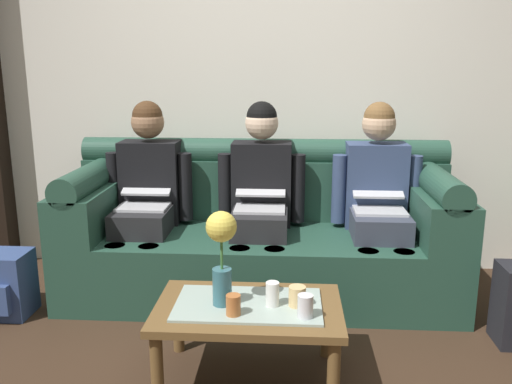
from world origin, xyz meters
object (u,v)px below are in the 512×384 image
at_px(person_left, 147,191).
at_px(person_right, 378,194).
at_px(couch, 261,236).
at_px(cup_far_center, 297,296).
at_px(coffee_table, 248,315).
at_px(flower_vase, 222,247).
at_px(cup_far_left, 272,294).
at_px(cup_near_left, 233,305).
at_px(backpack_left, 0,285).
at_px(cup_near_right, 305,306).
at_px(person_middle, 261,192).

xyz_separation_m(person_left, person_right, (1.46, -0.00, 0.00)).
bearing_deg(couch, person_right, -0.35).
distance_m(person_right, cup_far_center, 1.18).
height_order(person_left, person_right, same).
relative_size(coffee_table, cup_far_center, 9.29).
relative_size(couch, flower_vase, 5.53).
relative_size(person_right, cup_far_left, 10.94).
xyz_separation_m(couch, cup_far_left, (0.11, -1.05, 0.07)).
bearing_deg(cup_far_left, cup_near_left, -148.13).
distance_m(couch, backpack_left, 1.58).
distance_m(couch, person_right, 0.79).
distance_m(coffee_table, cup_near_left, 0.17).
bearing_deg(person_left, cup_far_left, -51.04).
distance_m(coffee_table, backpack_left, 1.61).
distance_m(couch, person_left, 0.79).
relative_size(cup_near_right, cup_far_center, 1.10).
distance_m(person_left, person_middle, 0.73).
bearing_deg(coffee_table, person_middle, 90.00).
bearing_deg(person_right, flower_vase, -129.13).
bearing_deg(flower_vase, person_right, 50.87).
relative_size(person_right, flower_vase, 2.78).
height_order(person_middle, flower_vase, person_middle).
bearing_deg(person_middle, flower_vase, -96.41).
distance_m(person_middle, cup_near_right, 1.20).
height_order(couch, flower_vase, couch).
relative_size(couch, coffee_table, 2.83).
bearing_deg(flower_vase, person_left, 120.49).
bearing_deg(cup_near_right, cup_near_left, 179.69).
bearing_deg(cup_near_right, backpack_left, 158.80).
xyz_separation_m(flower_vase, cup_near_right, (0.37, -0.10, -0.22)).
xyz_separation_m(cup_near_right, cup_far_left, (-0.15, 0.11, 0.01)).
bearing_deg(cup_far_left, backpack_left, 160.32).
bearing_deg(person_middle, person_left, 180.00).
bearing_deg(person_right, cup_near_right, -112.46).
distance_m(person_left, cup_near_left, 1.35).
distance_m(flower_vase, cup_far_center, 0.41).
bearing_deg(coffee_table, cup_near_left, -115.04).
bearing_deg(person_middle, cup_far_left, -83.91).
relative_size(person_right, cup_far_center, 13.24).
bearing_deg(cup_near_right, coffee_table, 154.73).
bearing_deg(cup_near_left, person_right, 55.51).
xyz_separation_m(coffee_table, cup_near_right, (0.26, -0.12, 0.11)).
relative_size(person_right, cup_near_right, 12.04).
height_order(person_left, coffee_table, person_left).
xyz_separation_m(person_middle, cup_far_center, (0.22, -1.04, -0.23)).
bearing_deg(flower_vase, cup_near_left, -59.18).
bearing_deg(coffee_table, cup_far_center, -2.81).
distance_m(coffee_table, flower_vase, 0.35).
bearing_deg(person_right, cup_far_left, -120.76).
relative_size(coffee_table, flower_vase, 1.95).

